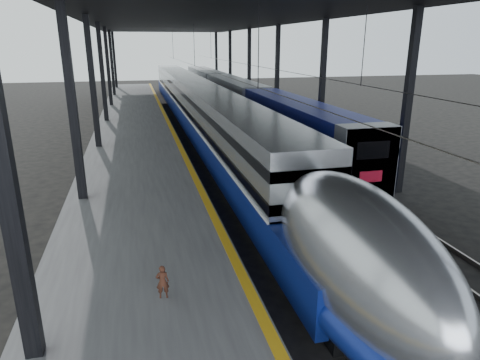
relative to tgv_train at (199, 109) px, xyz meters
name	(u,v)px	position (x,y,z in m)	size (l,w,h in m)	color
ground	(241,257)	(-2.00, -23.17, -1.94)	(160.00, 160.00, 0.00)	black
platform	(135,136)	(-5.50, -3.17, -1.44)	(6.00, 80.00, 1.00)	#4C4C4F
yellow_strip	(171,128)	(-2.70, -3.17, -0.93)	(0.30, 80.00, 0.01)	gold
rails	(236,137)	(2.50, -3.17, -1.86)	(6.52, 80.00, 0.16)	slate
canopy	(201,18)	(-0.10, -3.17, 7.18)	(18.00, 75.00, 9.47)	black
tgv_train	(199,109)	(0.00, 0.00, 0.00)	(2.89, 65.20, 4.14)	#B0B3B8
second_train	(236,98)	(5.00, 7.54, -0.02)	(2.74, 56.05, 3.78)	navy
child	(163,282)	(-4.98, -26.69, -0.47)	(0.34, 0.22, 0.93)	#442216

